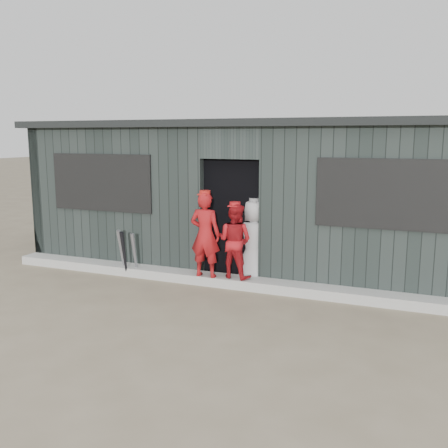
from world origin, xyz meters
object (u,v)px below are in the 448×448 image
at_px(dugout, 258,194).
at_px(player_red_right, 235,241).
at_px(bat_left, 122,252).
at_px(player_red_left, 205,235).
at_px(bat_right, 124,254).
at_px(player_grey_back, 254,241).
at_px(bat_mid, 135,255).

bearing_deg(dugout, player_red_right, -84.19).
height_order(bat_left, player_red_left, player_red_left).
height_order(bat_left, bat_right, bat_right).
distance_m(bat_right, dugout, 2.72).
distance_m(player_grey_back, dugout, 1.52).
distance_m(bat_left, player_red_left, 1.64).
height_order(bat_right, dugout, dugout).
bearing_deg(player_red_right, bat_left, 11.80).
distance_m(bat_mid, bat_right, 0.19).
height_order(bat_right, player_grey_back, player_grey_back).
distance_m(bat_right, player_red_left, 1.50).
xyz_separation_m(bat_left, dugout, (1.86, 1.77, 0.89)).
distance_m(bat_mid, player_grey_back, 2.05).
bearing_deg(player_red_left, dugout, -100.29).
height_order(bat_left, bat_mid, bat_left).
distance_m(player_red_left, player_grey_back, 0.81).
bearing_deg(bat_mid, player_grey_back, 12.36).
height_order(player_red_right, player_grey_back, player_grey_back).
relative_size(bat_mid, player_red_right, 0.64).
distance_m(bat_mid, dugout, 2.56).
distance_m(player_red_right, player_grey_back, 0.39).
relative_size(player_red_right, player_grey_back, 0.87).
xyz_separation_m(bat_mid, player_red_right, (1.77, 0.10, 0.36)).
relative_size(player_red_left, player_red_right, 1.15).
height_order(player_red_left, player_grey_back, player_red_left).
bearing_deg(bat_mid, bat_right, -126.57).
relative_size(player_red_left, player_grey_back, 0.99).
relative_size(bat_right, player_red_right, 0.69).
distance_m(bat_left, player_red_right, 2.07).
bearing_deg(bat_right, dugout, 48.31).
bearing_deg(dugout, bat_right, -131.69).
bearing_deg(bat_left, player_red_right, 2.73).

